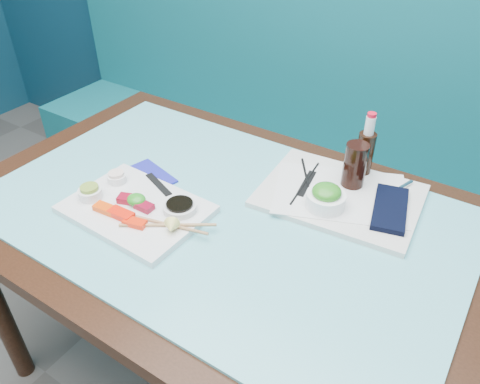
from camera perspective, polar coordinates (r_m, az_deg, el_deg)
The scene contains 34 objects.
booth_bench at distance 2.05m, azimuth 11.51°, elevation 1.65°, with size 3.00×0.56×1.17m.
dining_table at distance 1.27m, azimuth -2.27°, elevation -5.39°, with size 1.40×0.90×0.75m.
glass_top at distance 1.22m, azimuth -2.37°, elevation -2.32°, with size 1.22×0.76×0.01m, color #61B9C2.
sashimi_plate at distance 1.23m, azimuth -12.54°, elevation -2.06°, with size 0.35×0.25×0.02m, color white.
salmon_left at distance 1.22m, azimuth -16.08°, elevation -1.97°, with size 0.06×0.03×0.01m, color #FF4A0A.
salmon_mid at distance 1.19m, azimuth -14.27°, elevation -2.65°, with size 0.07×0.03×0.02m, color #FF1E0A.
salmon_right at distance 1.16m, azimuth -12.70°, elevation -3.69°, with size 0.06×0.03×0.01m, color #FC290A.
tuna_left at distance 1.24m, azimuth -13.48°, elevation -0.83°, with size 0.05×0.03×0.02m, color maroon.
tuna_right at distance 1.21m, azimuth -11.62°, elevation -1.72°, with size 0.05×0.03×0.02m, color maroon.
seaweed_garnish at distance 1.23m, azimuth -12.52°, elevation -0.91°, with size 0.05×0.05×0.03m, color #278C20.
ramekin_wasabi at distance 1.28m, azimuth -17.77°, elevation -0.16°, with size 0.06×0.06×0.03m, color white.
wasabi_fill at distance 1.27m, azimuth -17.91°, elevation 0.48°, with size 0.05×0.05×0.01m, color olive.
ramekin_ginger at distance 1.32m, azimuth -14.77°, elevation 1.62°, with size 0.05×0.05×0.02m, color white.
ginger_fill at distance 1.32m, azimuth -14.87°, elevation 2.16°, with size 0.04×0.04×0.01m, color beige.
soy_dish at distance 1.19m, azimuth -7.34°, elevation -1.90°, with size 0.09×0.09×0.02m, color silver.
soy_fill at distance 1.18m, azimuth -7.38°, elevation -1.45°, with size 0.07×0.07×0.01m, color black.
lemon_wedge at distance 1.11m, azimuth -8.38°, elevation -4.27°, with size 0.04×0.04×0.03m, color #E9DC6E.
chopstick_sleeve at distance 1.29m, azimuth -9.90°, elevation 0.94°, with size 0.12×0.02×0.00m, color black.
wooden_chopstick_a at distance 1.15m, azimuth -9.17°, elevation -3.82°, with size 0.01×0.01×0.23m, color #A3754C.
wooden_chopstick_b at distance 1.15m, azimuth -8.79°, elevation -3.99°, with size 0.01×0.01×0.24m, color #A67B4E.
serving_tray at distance 1.28m, azimuth 12.06°, elevation -0.45°, with size 0.41×0.31×0.02m, color silver.
paper_placemat at distance 1.27m, azimuth 12.10°, elevation -0.13°, with size 0.35×0.24×0.00m, color silver.
seaweed_bowl at distance 1.21m, azimuth 10.38°, elevation -1.01°, with size 0.10×0.10×0.04m, color white.
seaweed_salad at distance 1.19m, azimuth 10.52°, elevation 0.03°, with size 0.08×0.08×0.04m, color #2B801D.
cola_glass at distance 1.28m, azimuth 13.83°, elevation 3.17°, with size 0.06×0.06×0.13m, color black.
navy_pouch at distance 1.24m, azimuth 17.83°, elevation -1.91°, with size 0.08×0.19×0.01m, color black.
fork at distance 1.33m, azimuth 19.00°, elevation 0.48°, with size 0.01×0.01×0.10m, color white.
black_chopstick_a at distance 1.29m, azimuth 7.94°, elevation 1.13°, with size 0.01×0.01×0.22m, color black.
black_chopstick_b at distance 1.29m, azimuth 8.26°, elevation 1.03°, with size 0.01×0.01×0.25m, color black.
tray_sleeve at distance 1.29m, azimuth 8.09°, elevation 1.03°, with size 0.02×0.13×0.00m, color black.
cola_bottle_body at distance 1.35m, azimuth 14.92°, elevation 4.29°, with size 0.05×0.05×0.14m, color black.
cola_bottle_neck at distance 1.30m, azimuth 15.56°, elevation 7.83°, with size 0.03×0.03×0.05m, color white.
cola_bottle_cap at distance 1.29m, azimuth 15.78°, elevation 9.03°, with size 0.02×0.02×0.01m, color red.
blue_napkin at distance 1.35m, azimuth -12.15°, elevation 1.42°, with size 0.16×0.16×0.01m, color #1B1E94.
Camera 1 is at (0.56, 0.68, 1.51)m, focal length 35.00 mm.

